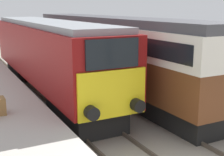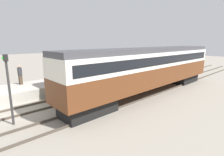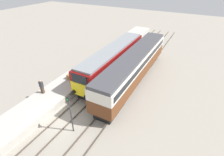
% 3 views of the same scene
% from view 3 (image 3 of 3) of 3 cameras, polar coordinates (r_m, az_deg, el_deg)
% --- Properties ---
extents(ground_plane, '(120.00, 120.00, 0.00)m').
position_cam_3_polar(ground_plane, '(18.41, -15.80, -13.49)').
color(ground_plane, gray).
extents(platform_left, '(3.50, 50.00, 0.91)m').
position_cam_3_polar(platform_left, '(24.68, -9.49, 1.38)').
color(platform_left, '#B7B2A8').
rests_on(platform_left, ground_plane).
extents(rails_near_track, '(1.51, 60.00, 0.14)m').
position_cam_3_polar(rails_near_track, '(21.21, -6.93, -5.21)').
color(rails_near_track, '#4C4238').
rests_on(rails_near_track, ground_plane).
extents(rails_far_track, '(1.50, 60.00, 0.14)m').
position_cam_3_polar(rails_far_track, '(19.81, 1.35, -7.99)').
color(rails_far_track, '#4C4238').
rests_on(rails_far_track, ground_plane).
extents(locomotive, '(2.70, 15.61, 3.92)m').
position_cam_3_polar(locomotive, '(24.35, 0.36, 6.07)').
color(locomotive, black).
rests_on(locomotive, ground_plane).
extents(passenger_carriage, '(2.75, 17.86, 4.10)m').
position_cam_3_polar(passenger_carriage, '(22.60, 7.46, 4.42)').
color(passenger_carriage, black).
rests_on(passenger_carriage, ground_plane).
extents(person_on_platform, '(0.44, 0.26, 1.70)m').
position_cam_3_polar(person_on_platform, '(20.85, -22.01, -2.63)').
color(person_on_platform, '#473828').
rests_on(person_on_platform, platform_left).
extents(signal_post, '(0.24, 0.28, 3.96)m').
position_cam_3_polar(signal_post, '(15.68, -13.42, -10.69)').
color(signal_post, '#333333').
rests_on(signal_post, ground_plane).
extents(luggage_crate, '(0.70, 0.56, 0.60)m').
position_cam_3_polar(luggage_crate, '(22.76, -13.55, 0.33)').
color(luggage_crate, olive).
rests_on(luggage_crate, platform_left).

